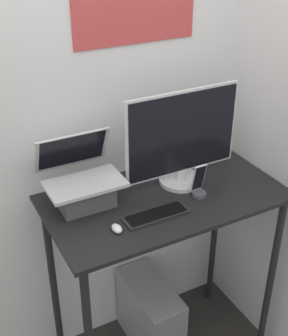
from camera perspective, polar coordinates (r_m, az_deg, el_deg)
wall_back at (r=2.39m, az=-1.99°, el=5.14°), size 6.00×0.06×2.60m
desk at (r=2.29m, az=2.48°, el=-7.22°), size 1.12×0.60×1.10m
laptop at (r=2.10m, az=-7.36°, el=-2.26°), size 0.34×0.29×0.31m
monitor at (r=2.19m, az=4.70°, el=3.25°), size 0.59×0.21×0.47m
keyboard at (r=2.04m, az=1.48°, el=-5.75°), size 0.30×0.10×0.02m
mouse at (r=1.96m, az=-3.34°, el=-7.37°), size 0.04×0.06×0.03m
cell_phone at (r=2.18m, az=6.71°, el=-2.14°), size 0.07×0.07×0.16m
computer_tower at (r=2.83m, az=0.75°, el=-17.48°), size 0.21×0.47×0.43m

